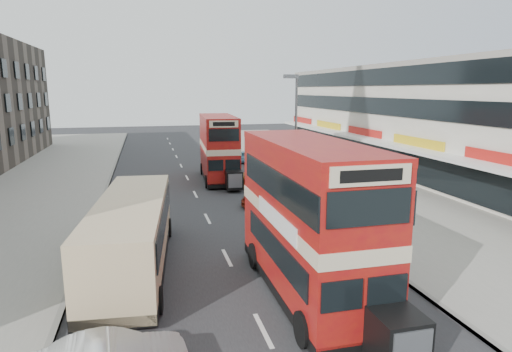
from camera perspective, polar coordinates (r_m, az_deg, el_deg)
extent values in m
cube|color=#28282B|center=(30.64, -7.93, -2.39)|extent=(12.00, 90.00, 0.01)
cube|color=gray|center=(34.03, 12.57, -1.07)|extent=(12.00, 90.00, 0.15)
cube|color=gray|center=(31.71, -30.05, -3.23)|extent=(12.00, 90.00, 0.15)
cube|color=gray|center=(30.60, -19.37, -2.81)|extent=(0.20, 90.00, 0.16)
cube|color=gray|center=(31.84, 3.04, -1.65)|extent=(0.20, 90.00, 0.16)
cube|color=beige|center=(39.30, 22.07, 6.53)|extent=(8.00, 46.00, 9.00)
cube|color=black|center=(37.37, 16.72, 2.19)|extent=(0.10, 44.00, 2.40)
cube|color=gray|center=(39.25, 22.57, 13.23)|extent=(8.20, 46.20, 0.40)
cube|color=white|center=(36.76, 15.70, 4.31)|extent=(1.80, 44.00, 0.20)
cylinder|color=slate|center=(29.47, 5.21, 5.02)|extent=(0.16, 0.16, 8.00)
cube|color=slate|center=(29.18, 4.59, 12.84)|extent=(1.00, 0.20, 0.25)
cube|color=black|center=(16.18, 6.57, -13.71)|extent=(2.62, 8.32, 0.36)
cube|color=maroon|center=(15.70, 6.68, -9.57)|extent=(2.60, 8.32, 2.29)
cube|color=beige|center=(15.29, 6.79, -5.01)|extent=(2.64, 8.36, 0.47)
cube|color=maroon|center=(14.99, 6.90, -0.43)|extent=(2.60, 8.32, 2.18)
cube|color=maroon|center=(14.80, 7.00, 4.03)|extent=(2.62, 8.34, 0.26)
cube|color=black|center=(12.40, 17.98, -19.53)|extent=(1.25, 1.25, 1.35)
cube|color=black|center=(35.36, -4.85, 0.07)|extent=(2.94, 7.96, 0.34)
cube|color=maroon|center=(35.15, -4.88, 1.94)|extent=(2.92, 7.95, 2.15)
cube|color=beige|center=(34.98, -4.92, 3.92)|extent=(2.96, 8.00, 0.44)
cube|color=maroon|center=(34.85, -4.95, 5.83)|extent=(2.92, 7.95, 2.05)
cube|color=maroon|center=(34.76, -4.98, 7.64)|extent=(2.94, 7.98, 0.24)
cube|color=black|center=(30.95, -2.88, -0.50)|extent=(1.24, 1.24, 1.27)
cube|color=black|center=(18.68, -15.69, -10.43)|extent=(3.50, 10.31, 0.40)
cube|color=#CEB185|center=(18.29, -15.88, -7.03)|extent=(3.48, 10.31, 2.63)
imported|color=maroon|center=(27.35, 2.90, -2.48)|extent=(4.95, 2.54, 1.38)
imported|color=orange|center=(33.19, 0.12, -0.13)|extent=(4.52, 2.11, 1.25)
imported|color=#5E9FBC|center=(43.08, -2.51, 2.49)|extent=(3.69, 1.56, 1.25)
imported|color=gray|center=(25.89, 10.17, -2.38)|extent=(0.88, 0.77, 2.01)
imported|color=gray|center=(42.27, 2.60, 2.96)|extent=(1.17, 0.99, 1.88)
imported|color=gray|center=(31.83, -0.95, -0.89)|extent=(0.79, 1.88, 0.96)
imported|color=black|center=(31.68, -0.95, 0.52)|extent=(0.71, 0.50, 1.86)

